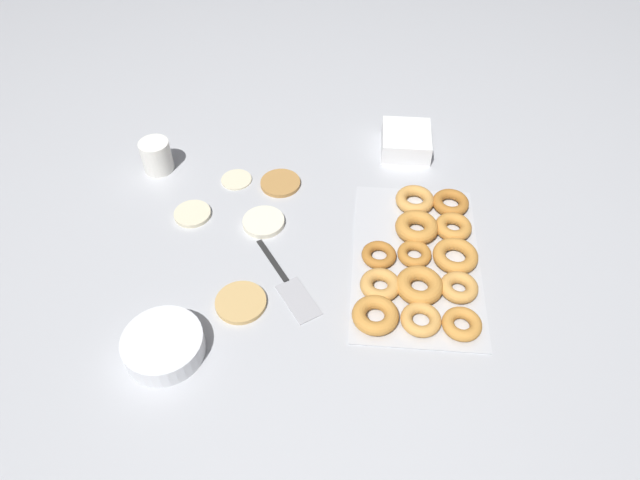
# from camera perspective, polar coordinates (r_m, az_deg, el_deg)

# --- Properties ---
(ground_plane) EXTENTS (3.00, 3.00, 0.00)m
(ground_plane) POSITION_cam_1_polar(r_m,az_deg,el_deg) (1.45, -4.47, -0.46)
(ground_plane) COLOR #B2B5BA
(pancake_0) EXTENTS (0.11, 0.11, 0.01)m
(pancake_0) POSITION_cam_1_polar(r_m,az_deg,el_deg) (1.61, -3.98, 5.70)
(pancake_0) COLOR #B27F42
(pancake_0) RESTS_ON ground_plane
(pancake_1) EXTENTS (0.12, 0.12, 0.01)m
(pancake_1) POSITION_cam_1_polar(r_m,az_deg,el_deg) (1.34, -7.92, -6.20)
(pancake_1) COLOR tan
(pancake_1) RESTS_ON ground_plane
(pancake_2) EXTENTS (0.11, 0.11, 0.01)m
(pancake_2) POSITION_cam_1_polar(r_m,az_deg,el_deg) (1.50, -5.67, 1.81)
(pancake_2) COLOR silver
(pancake_2) RESTS_ON ground_plane
(pancake_3) EXTENTS (0.10, 0.10, 0.01)m
(pancake_3) POSITION_cam_1_polar(r_m,az_deg,el_deg) (1.55, -12.63, 2.57)
(pancake_3) COLOR beige
(pancake_3) RESTS_ON ground_plane
(pancake_4) EXTENTS (0.09, 0.09, 0.01)m
(pancake_4) POSITION_cam_1_polar(r_m,az_deg,el_deg) (1.64, -8.36, 6.06)
(pancake_4) COLOR beige
(pancake_4) RESTS_ON ground_plane
(donut_tray) EXTENTS (0.51, 0.31, 0.04)m
(donut_tray) POSITION_cam_1_polar(r_m,az_deg,el_deg) (1.41, 10.12, -2.01)
(donut_tray) COLOR silver
(donut_tray) RESTS_ON ground_plane
(batter_bowl) EXTENTS (0.17, 0.17, 0.05)m
(batter_bowl) POSITION_cam_1_polar(r_m,az_deg,el_deg) (1.28, -15.38, -10.11)
(batter_bowl) COLOR white
(batter_bowl) RESTS_ON ground_plane
(container_stack) EXTENTS (0.16, 0.14, 0.06)m
(container_stack) POSITION_cam_1_polar(r_m,az_deg,el_deg) (1.73, 8.60, 9.79)
(container_stack) COLOR white
(container_stack) RESTS_ON ground_plane
(paper_cup) EXTENTS (0.08, 0.08, 0.09)m
(paper_cup) POSITION_cam_1_polar(r_m,az_deg,el_deg) (1.70, -16.03, 8.08)
(paper_cup) COLOR white
(paper_cup) RESTS_ON ground_plane
(spatula) EXTENTS (0.25, 0.19, 0.01)m
(spatula) POSITION_cam_1_polar(r_m,az_deg,el_deg) (1.35, -2.81, -5.07)
(spatula) COLOR black
(spatula) RESTS_ON ground_plane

